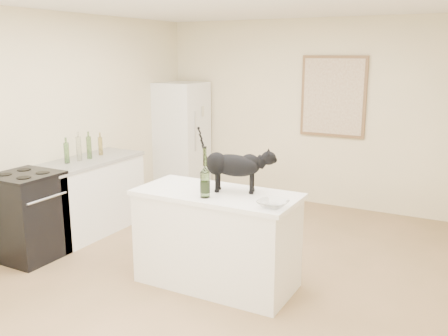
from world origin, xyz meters
TOP-DOWN VIEW (x-y plane):
  - floor at (0.00, 0.00)m, footprint 5.50×5.50m
  - wall_back at (0.00, 2.75)m, footprint 4.50×0.00m
  - wall_left at (-2.25, 0.00)m, footprint 0.00×5.50m
  - island_base at (0.10, -0.20)m, footprint 1.44×0.67m
  - island_top at (0.10, -0.20)m, footprint 1.50×0.70m
  - left_cabinets at (-1.95, 0.30)m, footprint 0.60×1.40m
  - left_countertop at (-1.95, 0.30)m, footprint 0.62×1.44m
  - stove at (-1.95, -0.60)m, footprint 0.60×0.60m
  - fridge at (-1.95, 2.35)m, footprint 0.68×0.68m
  - artwork_frame at (0.30, 2.72)m, footprint 0.90×0.03m
  - artwork_canvas at (0.30, 2.70)m, footprint 0.82×0.00m
  - black_cat at (0.23, -0.11)m, footprint 0.65×0.38m
  - wine_bottle at (0.09, -0.39)m, footprint 0.09×0.09m
  - glass_bowl at (0.73, -0.39)m, footprint 0.27×0.27m
  - fridge_paper at (-1.60, 2.44)m, footprint 0.03×0.12m
  - counter_bottle_cluster at (-1.97, 0.28)m, footprint 0.12×0.60m

SIDE VIEW (x-z plane):
  - floor at x=0.00m, z-range 0.00..0.00m
  - island_base at x=0.10m, z-range 0.00..0.86m
  - left_cabinets at x=-1.95m, z-range 0.00..0.86m
  - stove at x=-1.95m, z-range 0.00..0.90m
  - fridge at x=-1.95m, z-range 0.00..1.70m
  - island_top at x=0.10m, z-range 0.86..0.90m
  - left_countertop at x=-1.95m, z-range 0.86..0.90m
  - glass_bowl at x=0.73m, z-range 0.90..0.96m
  - counter_bottle_cluster at x=-1.97m, z-range 0.89..1.17m
  - wine_bottle at x=0.09m, z-range 0.90..1.30m
  - black_cat at x=0.23m, z-range 0.90..1.34m
  - fridge_paper at x=-1.60m, z-range 1.19..1.35m
  - wall_back at x=0.00m, z-range -0.95..3.55m
  - wall_left at x=-2.25m, z-range -1.45..4.05m
  - artwork_frame at x=0.30m, z-range 1.00..2.10m
  - artwork_canvas at x=0.30m, z-range 1.04..2.06m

